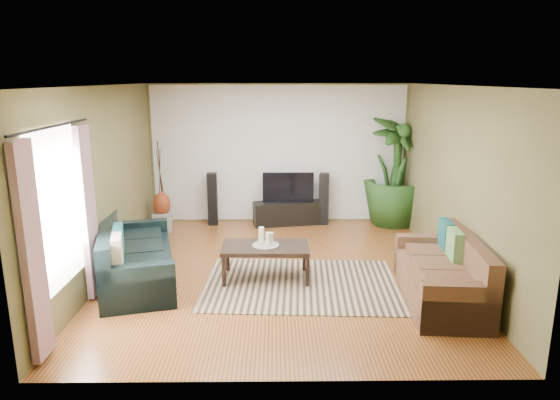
{
  "coord_description": "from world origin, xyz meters",
  "views": [
    {
      "loc": [
        -0.08,
        -6.93,
        2.8
      ],
      "look_at": [
        0.0,
        0.2,
        1.05
      ],
      "focal_mm": 32.0,
      "sensor_mm": 36.0,
      "label": 1
    }
  ],
  "objects_px": {
    "sofa_right": "(441,269)",
    "side_table": "(136,246)",
    "potted_plant": "(395,171)",
    "speaker_left": "(212,199)",
    "speaker_right": "(324,199)",
    "sofa_left": "(137,252)",
    "television": "(288,187)",
    "coffee_table": "(266,262)",
    "vase": "(162,204)",
    "pedestal": "(163,221)",
    "tv_stand": "(288,213)"
  },
  "relations": [
    {
      "from": "sofa_left",
      "to": "potted_plant",
      "type": "height_order",
      "value": "potted_plant"
    },
    {
      "from": "television",
      "to": "pedestal",
      "type": "xyz_separation_m",
      "value": [
        -2.37,
        -0.4,
        -0.57
      ]
    },
    {
      "from": "speaker_left",
      "to": "pedestal",
      "type": "relative_size",
      "value": 2.91
    },
    {
      "from": "television",
      "to": "vase",
      "type": "distance_m",
      "value": 2.42
    },
    {
      "from": "television",
      "to": "side_table",
      "type": "distance_m",
      "value": 3.21
    },
    {
      "from": "coffee_table",
      "to": "speaker_left",
      "type": "bearing_deg",
      "value": 112.47
    },
    {
      "from": "coffee_table",
      "to": "speaker_left",
      "type": "distance_m",
      "value": 2.97
    },
    {
      "from": "sofa_left",
      "to": "coffee_table",
      "type": "distance_m",
      "value": 1.81
    },
    {
      "from": "pedestal",
      "to": "side_table",
      "type": "bearing_deg",
      "value": -92.2
    },
    {
      "from": "speaker_right",
      "to": "vase",
      "type": "xyz_separation_m",
      "value": [
        -3.07,
        -0.4,
        0.0
      ]
    },
    {
      "from": "pedestal",
      "to": "sofa_right",
      "type": "bearing_deg",
      "value": -36.16
    },
    {
      "from": "television",
      "to": "potted_plant",
      "type": "height_order",
      "value": "potted_plant"
    },
    {
      "from": "speaker_left",
      "to": "potted_plant",
      "type": "bearing_deg",
      "value": -3.28
    },
    {
      "from": "sofa_right",
      "to": "side_table",
      "type": "distance_m",
      "value": 4.53
    },
    {
      "from": "speaker_right",
      "to": "speaker_left",
      "type": "bearing_deg",
      "value": -169.23
    },
    {
      "from": "vase",
      "to": "potted_plant",
      "type": "bearing_deg",
      "value": 5.19
    },
    {
      "from": "potted_plant",
      "to": "pedestal",
      "type": "bearing_deg",
      "value": -174.81
    },
    {
      "from": "speaker_right",
      "to": "side_table",
      "type": "distance_m",
      "value": 3.75
    },
    {
      "from": "tv_stand",
      "to": "sofa_right",
      "type": "bearing_deg",
      "value": -72.35
    },
    {
      "from": "speaker_right",
      "to": "pedestal",
      "type": "bearing_deg",
      "value": -161.75
    },
    {
      "from": "sofa_left",
      "to": "television",
      "type": "relative_size",
      "value": 2.18
    },
    {
      "from": "sofa_left",
      "to": "speaker_left",
      "type": "bearing_deg",
      "value": -29.06
    },
    {
      "from": "sofa_left",
      "to": "potted_plant",
      "type": "relative_size",
      "value": 1.01
    },
    {
      "from": "television",
      "to": "speaker_left",
      "type": "height_order",
      "value": "television"
    },
    {
      "from": "coffee_table",
      "to": "pedestal",
      "type": "height_order",
      "value": "coffee_table"
    },
    {
      "from": "sofa_left",
      "to": "side_table",
      "type": "height_order",
      "value": "sofa_left"
    },
    {
      "from": "side_table",
      "to": "vase",
      "type": "bearing_deg",
      "value": 87.8
    },
    {
      "from": "coffee_table",
      "to": "pedestal",
      "type": "distance_m",
      "value": 3.08
    },
    {
      "from": "sofa_right",
      "to": "tv_stand",
      "type": "height_order",
      "value": "sofa_right"
    },
    {
      "from": "sofa_left",
      "to": "sofa_right",
      "type": "bearing_deg",
      "value": -114.39
    },
    {
      "from": "television",
      "to": "vase",
      "type": "height_order",
      "value": "television"
    },
    {
      "from": "potted_plant",
      "to": "speaker_right",
      "type": "bearing_deg",
      "value": 180.0
    },
    {
      "from": "tv_stand",
      "to": "speaker_right",
      "type": "height_order",
      "value": "speaker_right"
    },
    {
      "from": "speaker_right",
      "to": "sofa_left",
      "type": "bearing_deg",
      "value": -125.2
    },
    {
      "from": "tv_stand",
      "to": "pedestal",
      "type": "bearing_deg",
      "value": 179.3
    },
    {
      "from": "television",
      "to": "speaker_right",
      "type": "xyz_separation_m",
      "value": [
        0.7,
        0.0,
        -0.23
      ]
    },
    {
      "from": "tv_stand",
      "to": "side_table",
      "type": "distance_m",
      "value": 3.18
    },
    {
      "from": "tv_stand",
      "to": "side_table",
      "type": "xyz_separation_m",
      "value": [
        -2.43,
        -2.04,
        0.03
      ]
    },
    {
      "from": "speaker_right",
      "to": "coffee_table",
      "type": "bearing_deg",
      "value": -100.76
    },
    {
      "from": "television",
      "to": "vase",
      "type": "relative_size",
      "value": 2.2
    },
    {
      "from": "potted_plant",
      "to": "speaker_left",
      "type": "bearing_deg",
      "value": 180.0
    },
    {
      "from": "vase",
      "to": "tv_stand",
      "type": "bearing_deg",
      "value": 9.65
    },
    {
      "from": "tv_stand",
      "to": "television",
      "type": "height_order",
      "value": "television"
    },
    {
      "from": "tv_stand",
      "to": "speaker_right",
      "type": "distance_m",
      "value": 0.75
    },
    {
      "from": "pedestal",
      "to": "vase",
      "type": "relative_size",
      "value": 0.78
    },
    {
      "from": "side_table",
      "to": "tv_stand",
      "type": "bearing_deg",
      "value": 40.01
    },
    {
      "from": "potted_plant",
      "to": "side_table",
      "type": "distance_m",
      "value": 5.01
    },
    {
      "from": "speaker_left",
      "to": "potted_plant",
      "type": "height_order",
      "value": "potted_plant"
    },
    {
      "from": "coffee_table",
      "to": "side_table",
      "type": "distance_m",
      "value": 2.16
    },
    {
      "from": "speaker_right",
      "to": "vase",
      "type": "distance_m",
      "value": 3.09
    }
  ]
}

